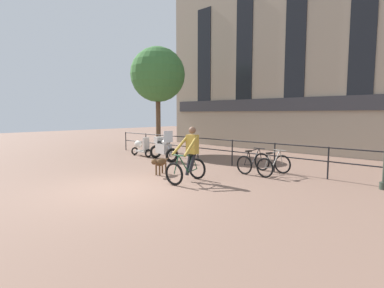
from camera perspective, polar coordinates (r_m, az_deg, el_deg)
The scene contains 10 objects.
ground_plane at distance 8.73m, azimuth -12.96°, elevation -8.28°, with size 60.00×60.00×0.00m, color #7A5B4C.
canal_railing at distance 12.22m, azimuth 7.68°, elevation -0.80°, with size 15.05×0.05×1.05m.
building_facade at distance 17.49m, azimuth 19.51°, elevation 16.24°, with size 18.00×0.72×10.79m.
cyclist_with_bike at distance 9.27m, azimuth -0.60°, elevation -2.50°, with size 0.78×1.22×1.70m.
dog at distance 10.36m, azimuth -6.18°, elevation -3.57°, with size 0.39×0.99×0.60m.
parked_motorcycle at distance 13.61m, azimuth -5.49°, elevation -0.72°, with size 1.75×0.97×1.35m.
parked_bicycle_near_lamp at distance 10.96m, azimuth 11.60°, elevation -3.47°, with size 0.74×1.16×0.86m.
parked_bicycle_mid_left at distance 10.56m, azimuth 15.33°, elevation -3.91°, with size 0.76×1.17×0.86m.
parked_scooter at distance 15.08m, azimuth -9.73°, elevation -0.53°, with size 1.30×0.47×0.96m.
tree_canalside_left at distance 17.03m, azimuth -6.54°, elevation 12.94°, with size 3.00×3.00×5.75m.
Camera 1 is at (7.07, -4.67, 2.10)m, focal length 28.00 mm.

